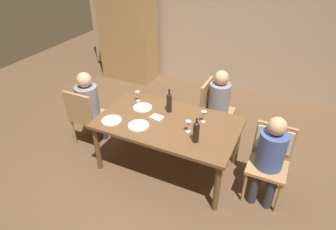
% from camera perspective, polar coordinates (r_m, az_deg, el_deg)
% --- Properties ---
extents(ground_plane, '(10.00, 10.00, 0.00)m').
position_cam_1_polar(ground_plane, '(4.09, 0.00, -9.74)').
color(ground_plane, brown).
extents(rear_room_partition, '(6.40, 0.12, 2.70)m').
position_cam_1_polar(rear_room_partition, '(5.78, 12.22, 17.78)').
color(rear_room_partition, tan).
rests_on(rear_room_partition, ground_plane).
extents(armoire_cabinet, '(1.18, 0.62, 2.18)m').
position_cam_1_polar(armoire_cabinet, '(6.21, -7.94, 16.76)').
color(armoire_cabinet, '#A87F51').
rests_on(armoire_cabinet, ground_plane).
extents(dining_table, '(1.77, 1.03, 0.72)m').
position_cam_1_polar(dining_table, '(3.69, 0.00, -2.30)').
color(dining_table, brown).
rests_on(dining_table, ground_plane).
extents(chair_far_right, '(0.44, 0.44, 0.92)m').
position_cam_1_polar(chair_far_right, '(4.37, 8.77, 1.59)').
color(chair_far_right, '#A87F51').
rests_on(chair_far_right, ground_plane).
extents(chair_right_end, '(0.44, 0.46, 0.92)m').
position_cam_1_polar(chair_right_end, '(3.58, 19.65, -6.77)').
color(chair_right_end, '#A87F51').
rests_on(chair_right_end, ground_plane).
extents(chair_left_end, '(0.44, 0.44, 0.92)m').
position_cam_1_polar(chair_left_end, '(4.30, -15.92, 0.09)').
color(chair_left_end, '#A87F51').
rests_on(chair_left_end, ground_plane).
extents(person_woman_host, '(0.35, 0.30, 1.13)m').
position_cam_1_polar(person_woman_host, '(4.29, 10.33, 2.63)').
color(person_woman_host, '#33333D').
rests_on(person_woman_host, ground_plane).
extents(person_man_bearded, '(0.30, 0.35, 1.13)m').
position_cam_1_polar(person_man_bearded, '(3.43, 19.45, -7.48)').
color(person_man_bearded, '#33333D').
rests_on(person_man_bearded, ground_plane).
extents(person_man_guest, '(0.31, 0.36, 1.15)m').
position_cam_1_polar(person_man_guest, '(4.31, -15.24, 2.25)').
color(person_man_guest, '#33333D').
rests_on(person_man_guest, ground_plane).
extents(wine_bottle_tall_green, '(0.07, 0.07, 0.33)m').
position_cam_1_polar(wine_bottle_tall_green, '(3.79, 0.23, 2.60)').
color(wine_bottle_tall_green, black).
rests_on(wine_bottle_tall_green, dining_table).
extents(wine_bottle_dark_red, '(0.07, 0.07, 0.31)m').
position_cam_1_polar(wine_bottle_dark_red, '(3.25, 5.56, -3.22)').
color(wine_bottle_dark_red, black).
rests_on(wine_bottle_dark_red, dining_table).
extents(wine_glass_near_left, '(0.07, 0.07, 0.15)m').
position_cam_1_polar(wine_glass_near_left, '(3.42, 4.01, -1.80)').
color(wine_glass_near_left, silver).
rests_on(wine_glass_near_left, dining_table).
extents(wine_glass_centre, '(0.07, 0.07, 0.15)m').
position_cam_1_polar(wine_glass_centre, '(3.62, 7.03, 0.12)').
color(wine_glass_centre, silver).
rests_on(wine_glass_centre, dining_table).
extents(wine_glass_near_right, '(0.07, 0.07, 0.15)m').
position_cam_1_polar(wine_glass_near_right, '(4.07, -6.00, 4.09)').
color(wine_glass_near_right, silver).
rests_on(wine_glass_near_right, dining_table).
extents(dinner_plate_host, '(0.26, 0.26, 0.01)m').
position_cam_1_polar(dinner_plate_host, '(3.94, -5.03, 1.47)').
color(dinner_plate_host, white).
rests_on(dinner_plate_host, dining_table).
extents(dinner_plate_guest_left, '(0.25, 0.25, 0.01)m').
position_cam_1_polar(dinner_plate_guest_left, '(3.73, -11.03, -1.06)').
color(dinner_plate_guest_left, white).
rests_on(dinner_plate_guest_left, dining_table).
extents(dinner_plate_guest_right, '(0.26, 0.26, 0.01)m').
position_cam_1_polar(dinner_plate_guest_right, '(3.59, -5.82, -2.06)').
color(dinner_plate_guest_right, silver).
rests_on(dinner_plate_guest_right, dining_table).
extents(folded_napkin, '(0.18, 0.15, 0.03)m').
position_cam_1_polar(folded_napkin, '(3.70, -2.24, -0.58)').
color(folded_napkin, beige).
rests_on(folded_napkin, dining_table).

